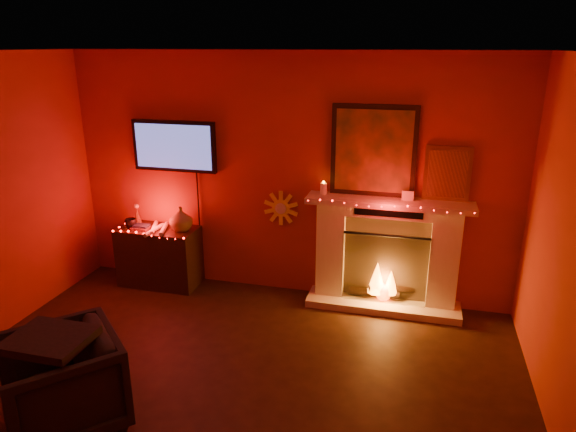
# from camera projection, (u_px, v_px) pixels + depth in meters

# --- Properties ---
(room) EXTENTS (5.00, 5.00, 5.00)m
(room) POSITION_uv_depth(u_px,v_px,m) (189.00, 269.00, 3.37)
(room) COLOR black
(room) RESTS_ON ground
(fireplace) EXTENTS (1.72, 0.40, 2.18)m
(fireplace) POSITION_uv_depth(u_px,v_px,m) (386.00, 244.00, 5.49)
(fireplace) COLOR beige
(fireplace) RESTS_ON floor
(tv) EXTENTS (1.00, 0.07, 1.24)m
(tv) POSITION_uv_depth(u_px,v_px,m) (174.00, 146.00, 5.83)
(tv) COLOR black
(tv) RESTS_ON room
(sunburst_clock) EXTENTS (0.40, 0.03, 0.40)m
(sunburst_clock) POSITION_uv_depth(u_px,v_px,m) (281.00, 208.00, 5.77)
(sunburst_clock) COLOR yellow
(sunburst_clock) RESTS_ON room
(console_table) EXTENTS (0.92, 0.54, 0.98)m
(console_table) POSITION_uv_depth(u_px,v_px,m) (161.00, 253.00, 6.10)
(console_table) COLOR black
(console_table) RESTS_ON floor
(armchair) EXTENTS (1.13, 1.13, 0.74)m
(armchair) POSITION_uv_depth(u_px,v_px,m) (62.00, 383.00, 3.79)
(armchair) COLOR black
(armchair) RESTS_ON floor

